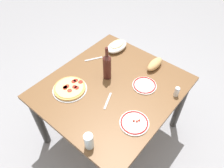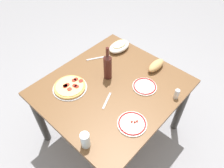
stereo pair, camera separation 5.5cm
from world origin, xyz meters
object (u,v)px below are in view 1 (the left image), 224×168
(pepperoni_pizza, at_px, (70,88))
(water_glass, at_px, (89,141))
(bread_loaf, at_px, (155,64))
(spice_shaker, at_px, (177,92))
(wine_bottle, at_px, (107,66))
(side_plate_near, at_px, (144,85))
(dining_table, at_px, (112,95))
(baked_pasta_dish, at_px, (117,46))
(side_plate_far, at_px, (134,123))

(pepperoni_pizza, distance_m, water_glass, 0.54)
(bread_loaf, height_order, spice_shaker, spice_shaker)
(wine_bottle, bearing_deg, side_plate_near, 111.16)
(dining_table, distance_m, water_glass, 0.59)
(pepperoni_pizza, height_order, spice_shaker, spice_shaker)
(baked_pasta_dish, distance_m, side_plate_near, 0.55)
(pepperoni_pizza, bearing_deg, side_plate_far, 97.19)
(wine_bottle, distance_m, water_glass, 0.66)
(dining_table, distance_m, side_plate_far, 0.42)
(spice_shaker, bearing_deg, baked_pasta_dish, -102.39)
(side_plate_near, bearing_deg, water_glass, 2.19)
(side_plate_near, height_order, spice_shaker, spice_shaker)
(baked_pasta_dish, xyz_separation_m, side_plate_near, (0.24, 0.49, -0.03))
(side_plate_near, relative_size, spice_shaker, 2.34)
(side_plate_far, xyz_separation_m, bread_loaf, (-0.60, -0.21, 0.03))
(side_plate_near, bearing_deg, bread_loaf, -165.98)
(spice_shaker, bearing_deg, bread_loaf, -118.98)
(dining_table, xyz_separation_m, wine_bottle, (-0.06, -0.10, 0.25))
(side_plate_near, distance_m, side_plate_far, 0.38)
(side_plate_near, height_order, side_plate_far, side_plate_far)
(pepperoni_pizza, distance_m, wine_bottle, 0.36)
(dining_table, relative_size, wine_bottle, 3.64)
(water_glass, distance_m, bread_loaf, 0.94)
(water_glass, relative_size, bread_loaf, 0.62)
(side_plate_near, bearing_deg, side_plate_far, 23.18)
(side_plate_near, bearing_deg, pepperoni_pizza, -46.27)
(water_glass, xyz_separation_m, side_plate_far, (-0.33, 0.13, -0.05))
(dining_table, relative_size, side_plate_near, 5.62)
(baked_pasta_dish, height_order, water_glass, water_glass)
(spice_shaker, bearing_deg, dining_table, -60.72)
(pepperoni_pizza, xyz_separation_m, bread_loaf, (-0.68, 0.39, 0.02))
(baked_pasta_dish, relative_size, side_plate_near, 1.18)
(bread_loaf, relative_size, spice_shaker, 2.33)
(spice_shaker, bearing_deg, wine_bottle, -70.72)
(dining_table, bearing_deg, wine_bottle, -119.87)
(baked_pasta_dish, distance_m, wine_bottle, 0.41)
(pepperoni_pizza, xyz_separation_m, side_plate_far, (-0.08, 0.60, -0.01))
(wine_bottle, height_order, water_glass, wine_bottle)
(dining_table, height_order, side_plate_near, side_plate_near)
(dining_table, relative_size, spice_shaker, 13.15)
(dining_table, distance_m, spice_shaker, 0.55)
(spice_shaker, bearing_deg, pepperoni_pizza, -54.15)
(water_glass, bearing_deg, dining_table, -155.57)
(dining_table, xyz_separation_m, side_plate_near, (-0.18, 0.20, 0.13))
(pepperoni_pizza, relative_size, side_plate_near, 1.40)
(wine_bottle, distance_m, spice_shaker, 0.60)
(bread_loaf, bearing_deg, side_plate_far, 19.51)
(baked_pasta_dish, bearing_deg, water_glass, 29.21)
(baked_pasta_dish, distance_m, bread_loaf, 0.43)
(pepperoni_pizza, xyz_separation_m, wine_bottle, (-0.31, 0.14, 0.11))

